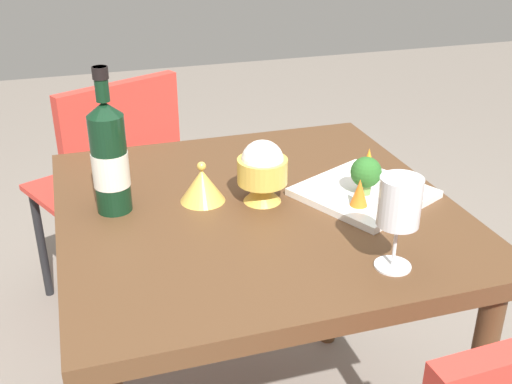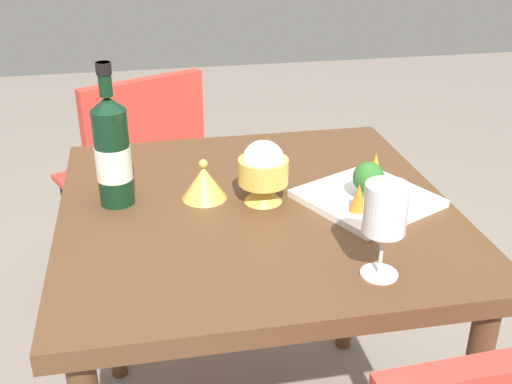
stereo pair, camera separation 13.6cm
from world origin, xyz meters
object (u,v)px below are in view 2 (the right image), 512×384
serving_plate (367,198)px  broccoli_floret (368,178)px  carrot_garnish_left (375,168)px  carrot_garnish_right (359,197)px  rice_bowl_lid (204,182)px  chair_near_window (139,169)px  rice_bowl (263,171)px  wine_glass (385,211)px  wine_bottle (112,151)px

serving_plate → broccoli_floret: bearing=-24.6°
carrot_garnish_left → carrot_garnish_right: 0.16m
broccoli_floret → carrot_garnish_left: broccoli_floret is taller
rice_bowl_lid → carrot_garnish_left: (0.02, 0.39, 0.01)m
carrot_garnish_right → chair_near_window: bearing=-151.4°
rice_bowl → rice_bowl_lid: 0.14m
broccoli_floret → carrot_garnish_left: 0.10m
wine_glass → rice_bowl: 0.36m
rice_bowl → carrot_garnish_left: (-0.02, 0.26, -0.02)m
rice_bowl → wine_glass: bearing=24.1°
rice_bowl_lid → wine_glass: bearing=36.6°
rice_bowl_lid → carrot_garnish_left: rice_bowl_lid is taller
carrot_garnish_right → rice_bowl_lid: bearing=-116.3°
rice_bowl → carrot_garnish_right: 0.21m
wine_bottle → rice_bowl_lid: wine_bottle is taller
carrot_garnish_right → broccoli_floret: bearing=142.1°
rice_bowl_lid → wine_bottle: bearing=-94.0°
wine_bottle → serving_plate: wine_bottle is taller
rice_bowl_lid → serving_plate: size_ratio=0.30×
serving_plate → rice_bowl_lid: bearing=-103.8°
chair_near_window → rice_bowl: (0.72, 0.27, 0.29)m
wine_bottle → rice_bowl: (0.05, 0.32, -0.05)m
rice_bowl_lid → broccoli_floret: size_ratio=1.17×
chair_near_window → serving_plate: bearing=-81.9°
wine_bottle → carrot_garnish_left: 0.59m
serving_plate → rice_bowl: bearing=-101.6°
wine_bottle → serving_plate: size_ratio=0.94×
chair_near_window → carrot_garnish_left: size_ratio=12.18×
chair_near_window → carrot_garnish_right: (0.83, 0.45, 0.26)m
chair_near_window → wine_glass: size_ratio=4.75×
broccoli_floret → chair_near_window: bearing=-148.0°
carrot_garnish_right → wine_bottle: bearing=-108.3°
chair_near_window → wine_bottle: 0.75m
rice_bowl_lid → carrot_garnish_right: (0.15, 0.31, 0.01)m
chair_near_window → wine_bottle: wine_bottle is taller
serving_plate → carrot_garnish_right: bearing=-34.7°
broccoli_floret → wine_glass: bearing=-15.0°
carrot_garnish_right → carrot_garnish_left: bearing=146.8°
rice_bowl → carrot_garnish_right: bearing=58.3°
wine_bottle → rice_bowl: size_ratio=2.21×
rice_bowl_lid → carrot_garnish_right: rice_bowl_lid is taller
wine_bottle → serving_plate: (0.10, 0.54, -0.11)m
wine_glass → broccoli_floret: size_ratio=2.09×
wine_bottle → wine_glass: (0.38, 0.46, 0.01)m
rice_bowl_lid → serving_plate: bearing=76.2°
chair_near_window → broccoli_floret: 0.97m
rice_bowl_lid → carrot_garnish_right: size_ratio=1.65×
rice_bowl → broccoli_floret: (0.06, 0.22, -0.01)m
serving_plate → carrot_garnish_right: (0.07, -0.04, 0.04)m
rice_bowl → serving_plate: size_ratio=0.42×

